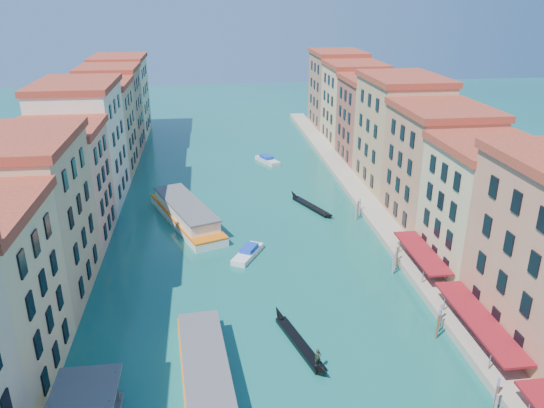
% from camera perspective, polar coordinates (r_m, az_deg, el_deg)
% --- Properties ---
extents(left_bank_palazzos, '(12.80, 128.40, 21.00)m').
position_cam_1_polar(left_bank_palazzos, '(90.52, -20.44, 4.54)').
color(left_bank_palazzos, '#C8B18E').
rests_on(left_bank_palazzos, ground).
extents(right_bank_palazzos, '(12.80, 128.40, 21.00)m').
position_cam_1_polar(right_bank_palazzos, '(94.92, 14.74, 5.98)').
color(right_bank_palazzos, '#A84B43').
rests_on(right_bank_palazzos, ground).
extents(quay, '(4.00, 140.00, 1.00)m').
position_cam_1_polar(quay, '(95.16, 9.73, 0.56)').
color(quay, '#A29883').
rests_on(quay, ground).
extents(restaurant_awnings, '(3.20, 44.55, 3.12)m').
position_cam_1_polar(restaurant_awnings, '(59.53, 21.63, -11.78)').
color(restaurant_awnings, maroon).
rests_on(restaurant_awnings, ground).
extents(mooring_poles_right, '(1.44, 54.24, 3.20)m').
position_cam_1_polar(mooring_poles_right, '(63.45, 16.49, -10.66)').
color(mooring_poles_right, brown).
rests_on(mooring_poles_right, ground).
extents(vaporetto_near, '(6.04, 19.55, 2.86)m').
position_cam_1_polar(vaporetto_near, '(52.41, -7.15, -17.56)').
color(vaporetto_near, silver).
rests_on(vaporetto_near, ground).
extents(vaporetto_far, '(12.86, 23.10, 3.38)m').
position_cam_1_polar(vaporetto_far, '(86.02, -9.25, -1.00)').
color(vaporetto_far, silver).
rests_on(vaporetto_far, ground).
extents(gondola_fore, '(4.45, 12.60, 2.56)m').
position_cam_1_polar(gondola_fore, '(57.28, 2.97, -14.59)').
color(gondola_fore, black).
rests_on(gondola_fore, ground).
extents(gondola_far, '(6.15, 12.45, 1.86)m').
position_cam_1_polar(gondola_far, '(91.41, 4.14, -0.15)').
color(gondola_far, black).
rests_on(gondola_far, ground).
extents(motorboat_mid, '(5.07, 6.88, 1.39)m').
position_cam_1_polar(motorboat_mid, '(74.58, -2.60, -5.25)').
color(motorboat_mid, silver).
rests_on(motorboat_mid, ground).
extents(motorboat_far, '(5.00, 7.42, 1.48)m').
position_cam_1_polar(motorboat_far, '(115.89, -0.51, 4.78)').
color(motorboat_far, silver).
rests_on(motorboat_far, ground).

